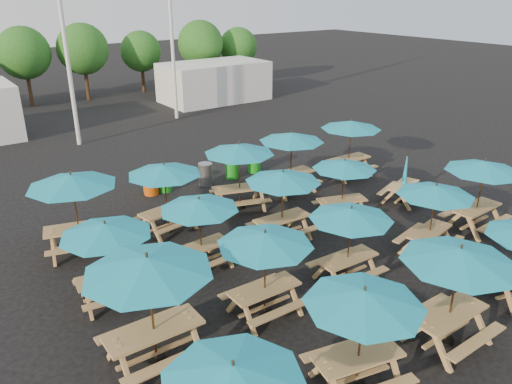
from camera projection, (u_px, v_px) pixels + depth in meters
ground at (284, 239)px, 15.68m from camera, size 120.00×120.00×0.00m
picnic_unit_0 at (233, 378)px, 7.41m from camera, size 2.63×2.63×2.23m
picnic_unit_1 at (148, 270)px, 9.69m from camera, size 2.64×2.64×2.57m
picnic_unit_2 at (106, 233)px, 11.88m from camera, size 2.49×2.49×2.18m
picnic_unit_3 at (72, 184)px, 14.10m from camera, size 3.10×3.10×2.49m
picnic_unit_4 at (364, 302)px, 9.16m from camera, size 2.74×2.74×2.26m
picnic_unit_5 at (265, 243)px, 11.37m from camera, size 2.29×2.29×2.22m
picnic_unit_6 at (199, 207)px, 13.38m from camera, size 2.32×2.32×2.13m
picnic_unit_7 at (164, 173)px, 15.47m from camera, size 2.68×2.68×2.29m
picnic_unit_8 at (459, 260)px, 10.33m from camera, size 2.47×2.47×2.40m
picnic_unit_9 at (351, 217)px, 12.76m from camera, size 2.27×2.27×2.15m
picnic_unit_10 at (283, 180)px, 14.94m from camera, size 2.38×2.38×2.26m
picnic_unit_11 at (239, 152)px, 17.08m from camera, size 3.08×3.08×2.40m
picnic_unit_13 at (435, 194)px, 14.19m from camera, size 2.59×2.59×2.16m
picnic_unit_14 at (344, 167)px, 16.43m from camera, size 2.71×2.71×2.09m
picnic_unit_15 at (292, 140)px, 18.50m from camera, size 2.45×2.45×2.38m
picnic_unit_17 at (484, 169)px, 15.57m from camera, size 2.49×2.49×2.35m
picnic_unit_18 at (404, 180)px, 18.09m from camera, size 1.94×1.81×2.04m
picnic_unit_19 at (351, 127)px, 20.10m from camera, size 2.49×2.49×2.39m
waste_bin_0 at (150, 181)px, 19.13m from camera, size 0.56×0.56×0.89m
waste_bin_1 at (151, 183)px, 18.92m from camera, size 0.56×0.56×0.89m
waste_bin_2 at (165, 180)px, 19.22m from camera, size 0.56×0.56×0.89m
waste_bin_3 at (206, 174)px, 19.82m from camera, size 0.56×0.56×0.89m
waste_bin_4 at (232, 168)px, 20.54m from camera, size 0.56×0.56×0.89m
waste_bin_5 at (254, 162)px, 21.21m from camera, size 0.56×0.56×0.89m
mast_0 at (62, 18)px, 22.83m from camera, size 0.20×0.20×12.00m
mast_1 at (170, 13)px, 27.84m from camera, size 0.20×0.20×12.00m
event_tent_1 at (214, 82)px, 34.31m from camera, size 7.00×4.00×2.60m
tree_3 at (24, 53)px, 32.01m from camera, size 3.36×3.36×5.09m
tree_4 at (83, 49)px, 33.61m from camera, size 3.41×3.41×5.17m
tree_5 at (141, 51)px, 36.44m from camera, size 2.94×2.94×4.45m
tree_6 at (200, 44)px, 37.09m from camera, size 3.38×3.38×5.13m
tree_7 at (238, 47)px, 39.10m from camera, size 2.95×2.95×4.48m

